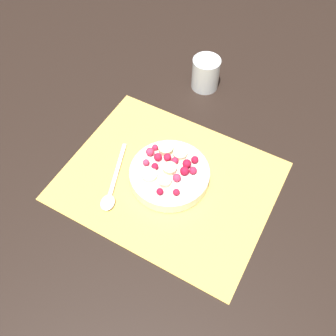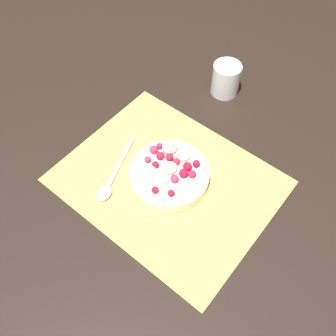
{
  "view_description": "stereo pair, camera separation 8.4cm",
  "coord_description": "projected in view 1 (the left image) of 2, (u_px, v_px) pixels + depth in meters",
  "views": [
    {
      "loc": [
        0.23,
        -0.41,
        0.73
      ],
      "look_at": [
        -0.0,
        0.01,
        0.04
      ],
      "focal_mm": 40.0,
      "sensor_mm": 36.0,
      "label": 1
    },
    {
      "loc": [
        0.3,
        -0.37,
        0.73
      ],
      "look_at": [
        -0.0,
        0.01,
        0.04
      ],
      "focal_mm": 40.0,
      "sensor_mm": 36.0,
      "label": 2
    }
  ],
  "objects": [
    {
      "name": "fruit_bowl",
      "position": [
        168.0,
        172.0,
        0.86
      ],
      "size": [
        0.18,
        0.18,
        0.05
      ],
      "color": "silver",
      "rests_on": "placemat"
    },
    {
      "name": "spoon",
      "position": [
        111.0,
        191.0,
        0.85
      ],
      "size": [
        0.08,
        0.18,
        0.01
      ],
      "rotation": [
        0.0,
        0.0,
        5.06
      ],
      "color": "silver",
      "rests_on": "placemat"
    },
    {
      "name": "placemat",
      "position": [
        168.0,
        181.0,
        0.87
      ],
      "size": [
        0.47,
        0.38,
        0.01
      ],
      "color": "#E0B251",
      "rests_on": "ground_plane"
    },
    {
      "name": "drinking_glass",
      "position": [
        206.0,
        73.0,
        1.02
      ],
      "size": [
        0.08,
        0.08,
        0.09
      ],
      "color": "white",
      "rests_on": "ground_plane"
    },
    {
      "name": "ground_plane",
      "position": [
        168.0,
        181.0,
        0.87
      ],
      "size": [
        3.0,
        3.0,
        0.0
      ],
      "primitive_type": "plane",
      "color": "black"
    }
  ]
}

